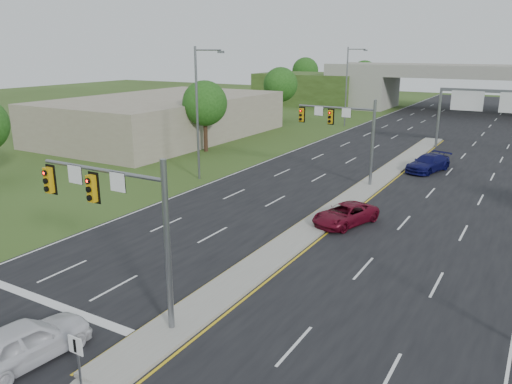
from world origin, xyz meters
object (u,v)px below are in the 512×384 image
Objects in this scene: car_white at (25,342)px; car_far_a at (345,214)px; overpass at (472,92)px; car_far_b at (428,163)px; signal_mast_near at (120,210)px; keep_right_sign at (77,356)px; signal_mast_far at (346,127)px; sign_gantry at (494,103)px.

car_far_a is at bearing -97.26° from car_white.
overpass reaches higher than car_far_b.
car_white is at bearing -101.97° from signal_mast_near.
keep_right_sign is 3.23m from car_white.
signal_mast_far reaches higher than car_far_a.
overpass reaches higher than car_far_a.
sign_gantry is at bearing 65.89° from signal_mast_far.
sign_gantry is at bearing 98.25° from car_far_a.
car_far_b is (5.21, 32.71, -3.94)m from signal_mast_near.
keep_right_sign is 0.19× the size of sign_gantry.
signal_mast_near is 16.35m from car_far_a.
car_white is (-3.14, -84.22, -2.74)m from overpass.
overpass is (-6.68, 35.08, -1.69)m from sign_gantry.
car_far_b is at bearing -86.45° from overpass.
keep_right_sign is at bearing -90.00° from overpass.
sign_gantry is (6.68, 49.45, 3.72)m from keep_right_sign.
keep_right_sign is 84.55m from overpass.
sign_gantry is 0.14× the size of overpass.
signal_mast_near is 33.35m from car_far_b.
signal_mast_far reaches higher than car_far_b.
signal_mast_far is 0.09× the size of overpass.
signal_mast_near reaches higher than car_white.
signal_mast_far is at bearing 90.00° from signal_mast_near.
keep_right_sign is 0.03× the size of overpass.
sign_gantry is at bearing -79.21° from overpass.
signal_mast_near is at bearing -95.86° from car_white.
signal_mast_near is 80.11m from overpass.
overpass is (2.26, 80.07, -1.17)m from signal_mast_near.
signal_mast_far is (0.00, 25.00, 0.00)m from signal_mast_near.
car_far_a is 0.90× the size of car_far_b.
keep_right_sign is at bearing -63.06° from signal_mast_near.
signal_mast_near is 1.49× the size of car_white.
car_white reaches higher than car_far_b.
car_far_b reaches higher than car_far_a.
car_white is at bearing -82.95° from car_far_b.
car_far_a is (1.50, -64.68, -2.87)m from overpass.
car_white is (-0.88, -4.15, -3.91)m from signal_mast_near.
keep_right_sign is 19.92m from car_far_a.
car_white is at bearing -92.14° from overpass.
car_white is at bearing -101.31° from sign_gantry.
overpass is at bearing -86.03° from car_white.
signal_mast_near reaches higher than sign_gantry.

